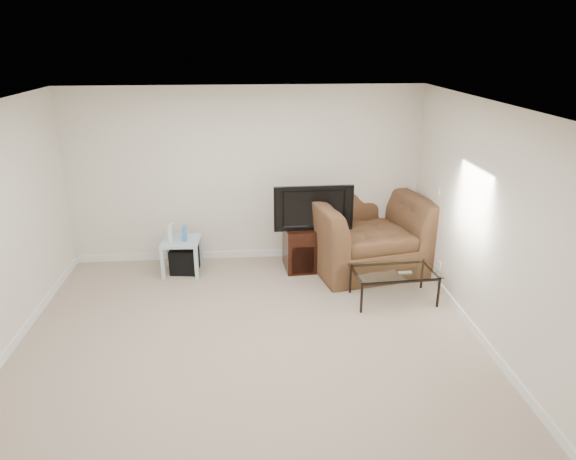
{
  "coord_description": "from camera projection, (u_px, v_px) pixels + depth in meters",
  "views": [
    {
      "loc": [
        0.02,
        -4.6,
        3.09
      ],
      "look_at": [
        0.5,
        1.2,
        0.9
      ],
      "focal_mm": 32.0,
      "sensor_mm": 36.0,
      "label": 1
    }
  ],
  "objects": [
    {
      "name": "floor",
      "position": [
        250.0,
        352.0,
        5.38
      ],
      "size": [
        5.0,
        5.0,
        0.0
      ],
      "primitive_type": "plane",
      "color": "tan",
      "rests_on": "ground"
    },
    {
      "name": "ceiling",
      "position": [
        243.0,
        109.0,
        4.5
      ],
      "size": [
        5.0,
        5.0,
        0.0
      ],
      "primitive_type": "plane",
      "color": "white",
      "rests_on": "ground"
    },
    {
      "name": "wall_back",
      "position": [
        245.0,
        176.0,
        7.27
      ],
      "size": [
        5.0,
        0.02,
        2.5
      ],
      "primitive_type": "cube",
      "color": "silver",
      "rests_on": "ground"
    },
    {
      "name": "wall_right",
      "position": [
        497.0,
        234.0,
        5.13
      ],
      "size": [
        0.02,
        5.0,
        2.5
      ],
      "primitive_type": "cube",
      "color": "silver",
      "rests_on": "ground"
    },
    {
      "name": "plate_back",
      "position": [
        145.0,
        178.0,
        7.15
      ],
      "size": [
        0.12,
        0.02,
        0.12
      ],
      "primitive_type": "cube",
      "color": "white",
      "rests_on": "wall_back"
    },
    {
      "name": "plate_right_switch",
      "position": [
        439.0,
        189.0,
        6.62
      ],
      "size": [
        0.02,
        0.09,
        0.13
      ],
      "primitive_type": "cube",
      "color": "white",
      "rests_on": "wall_right"
    },
    {
      "name": "plate_right_outlet",
      "position": [
        439.0,
        266.0,
        6.68
      ],
      "size": [
        0.02,
        0.08,
        0.12
      ],
      "primitive_type": "cube",
      "color": "white",
      "rests_on": "wall_right"
    },
    {
      "name": "tv_stand",
      "position": [
        311.0,
        247.0,
        7.25
      ],
      "size": [
        0.78,
        0.57,
        0.62
      ],
      "primitive_type": null,
      "rotation": [
        0.0,
        0.0,
        0.08
      ],
      "color": "black",
      "rests_on": "floor"
    },
    {
      "name": "dvd_player",
      "position": [
        312.0,
        234.0,
        7.14
      ],
      "size": [
        0.46,
        0.34,
        0.06
      ],
      "primitive_type": "cube",
      "rotation": [
        0.0,
        0.0,
        0.08
      ],
      "color": "black",
      "rests_on": "tv_stand"
    },
    {
      "name": "television",
      "position": [
        312.0,
        206.0,
        7.0
      ],
      "size": [
        1.01,
        0.22,
        0.62
      ],
      "primitive_type": "imported",
      "rotation": [
        0.0,
        0.0,
        0.02
      ],
      "color": "black",
      "rests_on": "tv_stand"
    },
    {
      "name": "side_table",
      "position": [
        182.0,
        256.0,
        7.14
      ],
      "size": [
        0.52,
        0.52,
        0.48
      ],
      "primitive_type": null,
      "rotation": [
        0.0,
        0.0,
        -0.03
      ],
      "color": "#A5C0CB",
      "rests_on": "floor"
    },
    {
      "name": "subwoofer",
      "position": [
        185.0,
        260.0,
        7.18
      ],
      "size": [
        0.4,
        0.4,
        0.36
      ],
      "primitive_type": "cube",
      "rotation": [
        0.0,
        0.0,
        -0.12
      ],
      "color": "black",
      "rests_on": "floor"
    },
    {
      "name": "game_console",
      "position": [
        171.0,
        233.0,
        6.99
      ],
      "size": [
        0.05,
        0.16,
        0.22
      ],
      "primitive_type": "cube",
      "rotation": [
        0.0,
        0.0,
        -0.01
      ],
      "color": "white",
      "rests_on": "side_table"
    },
    {
      "name": "game_case",
      "position": [
        184.0,
        233.0,
        7.0
      ],
      "size": [
        0.05,
        0.14,
        0.19
      ],
      "primitive_type": "cube",
      "rotation": [
        0.0,
        0.0,
        0.01
      ],
      "color": "#337FCC",
      "rests_on": "side_table"
    },
    {
      "name": "recliner",
      "position": [
        365.0,
        220.0,
        7.18
      ],
      "size": [
        1.76,
        1.33,
        1.38
      ],
      "primitive_type": "imported",
      "rotation": [
        0.0,
        0.0,
        0.21
      ],
      "color": "#4A301F",
      "rests_on": "floor"
    },
    {
      "name": "coffee_table",
      "position": [
        393.0,
        285.0,
        6.38
      ],
      "size": [
        1.07,
        0.65,
        0.4
      ],
      "primitive_type": null,
      "rotation": [
        0.0,
        0.0,
        0.06
      ],
      "color": "black",
      "rests_on": "floor"
    },
    {
      "name": "remote",
      "position": [
        405.0,
        272.0,
        6.23
      ],
      "size": [
        0.16,
        0.05,
        0.02
      ],
      "primitive_type": "cube",
      "rotation": [
        0.0,
        0.0,
        0.05
      ],
      "color": "#B2B2B7",
      "rests_on": "coffee_table"
    }
  ]
}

